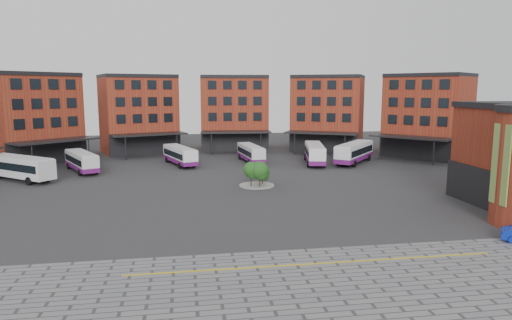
{
  "coord_description": "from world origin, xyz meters",
  "views": [
    {
      "loc": [
        -6.82,
        -42.96,
        11.97
      ],
      "look_at": [
        1.18,
        7.37,
        4.0
      ],
      "focal_mm": 32.0,
      "sensor_mm": 36.0,
      "label": 1
    }
  ],
  "objects": [
    {
      "name": "bus_f",
      "position": [
        20.46,
        26.89,
        1.8
      ],
      "size": [
        9.56,
        10.8,
        3.31
      ],
      "rotation": [
        0.0,
        0.0,
        -0.69
      ],
      "color": "white",
      "rests_on": "ground"
    },
    {
      "name": "main_building",
      "position": [
        -4.77,
        38.25,
        7.23
      ],
      "size": [
        94.14,
        42.48,
        14.6
      ],
      "color": "maroon",
      "rests_on": "ground"
    },
    {
      "name": "bus_e",
      "position": [
        13.93,
        27.37,
        1.71
      ],
      "size": [
        4.78,
        11.46,
        3.15
      ],
      "rotation": [
        0.0,
        0.0,
        -0.2
      ],
      "color": "white",
      "rests_on": "ground"
    },
    {
      "name": "bus_d",
      "position": [
        4.0,
        30.65,
        1.51
      ],
      "size": [
        3.42,
        10.12,
        2.79
      ],
      "rotation": [
        0.0,
        0.0,
        0.12
      ],
      "color": "silver",
      "rests_on": "ground"
    },
    {
      "name": "bus_a",
      "position": [
        -28.23,
        20.17,
        1.91
      ],
      "size": [
        10.45,
        9.17,
        3.21
      ],
      "rotation": [
        0.0,
        0.0,
        0.89
      ],
      "color": "silver",
      "rests_on": "ground"
    },
    {
      "name": "bus_c",
      "position": [
        -7.54,
        29.61,
        1.57
      ],
      "size": [
        5.58,
        10.47,
        2.89
      ],
      "rotation": [
        0.0,
        0.0,
        0.33
      ],
      "color": "white",
      "rests_on": "ground"
    },
    {
      "name": "tree_island",
      "position": [
        2.12,
        11.55,
        1.76
      ],
      "size": [
        4.4,
        4.4,
        3.24
      ],
      "color": "gray",
      "rests_on": "ground"
    },
    {
      "name": "bus_b",
      "position": [
        -21.66,
        25.76,
        1.56
      ],
      "size": [
        6.58,
        10.26,
        2.89
      ],
      "rotation": [
        0.0,
        0.0,
        0.45
      ],
      "color": "silver",
      "rests_on": "ground"
    },
    {
      "name": "ground",
      "position": [
        0.0,
        0.0,
        0.0
      ],
      "size": [
        160.0,
        160.0,
        0.0
      ],
      "primitive_type": "plane",
      "color": "#28282B",
      "rests_on": "ground"
    },
    {
      "name": "yellow_line",
      "position": [
        2.0,
        -14.0,
        0.03
      ],
      "size": [
        26.0,
        0.15,
        0.02
      ],
      "primitive_type": "cube",
      "color": "gold",
      "rests_on": "paving_zone"
    }
  ]
}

